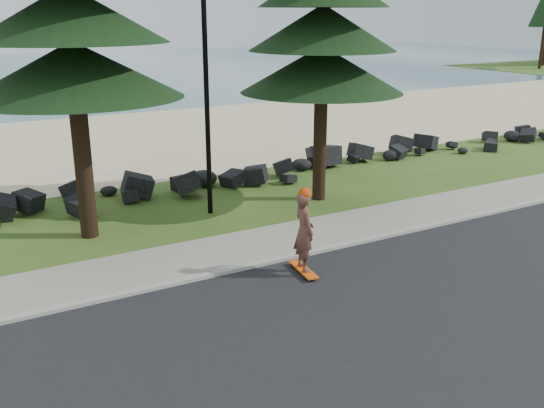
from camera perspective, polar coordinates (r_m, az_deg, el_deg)
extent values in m
plane|color=#2E4F18|center=(14.95, -0.81, -4.21)|extent=(160.00, 160.00, 0.00)
cube|color=black|center=(11.58, 10.19, -11.33)|extent=(160.00, 7.00, 0.02)
cube|color=#A4A193|center=(14.20, 0.94, -5.20)|extent=(160.00, 0.20, 0.10)
cube|color=gray|center=(15.10, -1.18, -3.82)|extent=(160.00, 2.00, 0.08)
cube|color=tan|center=(28.05, -15.29, 5.60)|extent=(160.00, 15.00, 0.01)
cube|color=#3E6976|center=(63.76, -23.91, 11.18)|extent=(160.00, 58.00, 0.01)
cylinder|color=black|center=(16.82, -6.25, 12.22)|extent=(0.14, 0.14, 8.00)
cube|color=#F3570E|center=(13.53, 2.98, -6.17)|extent=(0.40, 1.09, 0.04)
imported|color=brown|center=(13.20, 3.04, -2.58)|extent=(0.51, 0.70, 1.77)
sphere|color=red|center=(12.93, 3.10, 0.96)|extent=(0.28, 0.28, 0.28)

